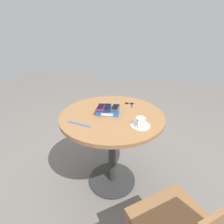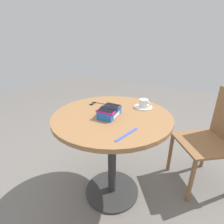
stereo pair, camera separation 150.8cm
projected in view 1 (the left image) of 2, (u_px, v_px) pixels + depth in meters
ground_plane at (112, 180)px, 1.84m from camera, size 8.00×8.00×0.00m
round_table at (112, 130)px, 1.57m from camera, size 0.89×0.89×0.77m
phone_box at (108, 111)px, 1.50m from camera, size 0.20×0.13×0.06m
phone_magenta at (101, 107)px, 1.49m from camera, size 0.07×0.13×0.01m
phone_navy at (107, 107)px, 1.48m from camera, size 0.09×0.14×0.01m
phone_gray at (115, 107)px, 1.48m from camera, size 0.06×0.13×0.01m
saucer at (140, 126)px, 1.32m from camera, size 0.15×0.15×0.01m
coffee_cup at (140, 122)px, 1.30m from camera, size 0.08×0.10×0.06m
lanyard_strap at (79, 124)px, 1.34m from camera, size 0.21×0.05×0.00m
sunglasses at (130, 104)px, 1.70m from camera, size 0.09×0.12×0.01m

